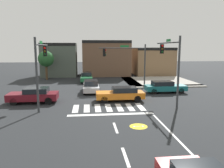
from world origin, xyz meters
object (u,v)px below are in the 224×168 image
Objects in this scene: car_teal at (165,87)px; car_orange at (121,94)px; roadside_tree at (46,59)px; traffic_signal_northeast at (127,58)px; traffic_signal_southeast at (170,58)px; car_maroon at (34,95)px; traffic_signal_southwest at (41,61)px; car_silver at (91,86)px; car_green at (87,77)px.

car_orange reaches higher than car_teal.
roadside_tree is at bearing -58.20° from car_orange.
roadside_tree is at bearing -37.11° from traffic_signal_northeast.
traffic_signal_southeast reaches higher than car_maroon.
roadside_tree is at bearing -84.23° from car_maroon.
traffic_signal_southwest reaches higher than car_maroon.
car_maroon is 7.21m from car_silver.
car_green is (4.90, 12.90, -0.02)m from car_maroon.
traffic_signal_southeast is 16.71m from car_green.
car_green is 8.22m from car_silver.
traffic_signal_northeast is 1.29× the size of car_teal.
roadside_tree is at bearing -115.13° from car_green.
car_silver is (-2.87, 4.80, -0.00)m from car_orange.
traffic_signal_northeast reaches higher than car_maroon.
car_orange is (8.34, -0.10, -0.03)m from car_maroon.
traffic_signal_southeast is 6.15m from car_teal.
roadside_tree is at bearing -147.81° from car_silver.
traffic_signal_southwest is at bearing 125.13° from car_maroon.
traffic_signal_northeast is 6.20m from car_teal.
roadside_tree reaches higher than car_green.
car_silver is at bearing 4.01° from car_green.
roadside_tree is (-2.73, 17.55, -0.73)m from traffic_signal_southwest.
car_maroon is 8.34m from car_orange.
car_maroon is 13.80m from car_green.
car_teal is at bearing 43.78° from car_green.
traffic_signal_northeast reaches higher than car_silver.
traffic_signal_southeast is at bearing 106.76° from traffic_signal_northeast.
traffic_signal_southeast is (11.58, 0.15, 0.18)m from traffic_signal_southwest.
traffic_signal_southeast is 1.32× the size of car_teal.
traffic_signal_southwest is 1.28× the size of roadside_tree.
traffic_signal_northeast is 8.88m from traffic_signal_southeast.
car_orange is 19.07m from roadside_tree.
traffic_signal_southeast is at bearing -50.54° from roadside_tree.
car_teal is 8.62m from car_silver.
car_orange is 1.00× the size of roadside_tree.
car_maroon is at bearing -20.78° from car_green.
car_silver reaches higher than car_teal.
traffic_signal_southwest is at bearing 11.70° from car_orange.
traffic_signal_southwest reaches higher than traffic_signal_northeast.
car_green is (-7.81, 14.34, -3.54)m from traffic_signal_southeast.
traffic_signal_southwest is 3.87m from car_maroon.
traffic_signal_northeast reaches higher than car_teal.
car_teal is 1.02× the size of car_silver.
traffic_signal_southwest is 0.99× the size of traffic_signal_northeast.
traffic_signal_southeast is 5.78m from car_orange.
car_green reaches higher than car_teal.
car_green is at bearing 28.57° from traffic_signal_southeast.
traffic_signal_southwest is 1.39× the size of car_green.
car_orange is 5.59m from car_silver.
car_teal is 20.19m from roadside_tree.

